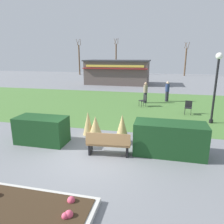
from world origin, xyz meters
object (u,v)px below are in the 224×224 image
at_px(lamppost_mid, 216,80).
at_px(food_kiosk, 118,72).
at_px(cafe_chair_west, 144,100).
at_px(tree_left_bg, 185,61).
at_px(cafe_chair_east, 188,106).
at_px(tree_right_bg, 79,59).
at_px(person_strolling, 145,92).
at_px(park_bench, 108,144).
at_px(tree_center_bg, 116,59).
at_px(trash_bin, 30,129).
at_px(person_standing, 167,91).
at_px(parked_car_west_slot, 129,74).

distance_m(lamppost_mid, food_kiosk, 18.06).
relative_size(cafe_chair_west, tree_left_bg, 0.15).
relative_size(cafe_chair_east, tree_right_bg, 0.13).
bearing_deg(tree_left_bg, food_kiosk, -124.99).
bearing_deg(tree_right_bg, tree_left_bg, 5.56).
distance_m(food_kiosk, person_strolling, 12.15).
xyz_separation_m(park_bench, person_strolling, (0.65, 9.87, 0.38)).
xyz_separation_m(person_strolling, tree_center_bg, (-7.94, 25.86, 2.30)).
height_order(park_bench, trash_bin, park_bench).
relative_size(person_standing, tree_left_bg, 0.28).
bearing_deg(cafe_chair_west, person_standing, 52.28).
bearing_deg(park_bench, cafe_chair_east, 62.20).
bearing_deg(person_strolling, person_standing, -138.99).
height_order(trash_bin, tree_center_bg, tree_center_bg).
distance_m(park_bench, person_strolling, 9.89).
bearing_deg(tree_center_bg, trash_bin, -84.69).
height_order(cafe_chair_west, parked_car_west_slot, parked_car_west_slot).
distance_m(lamppost_mid, cafe_chair_east, 2.81).
relative_size(food_kiosk, tree_right_bg, 1.25).
bearing_deg(food_kiosk, tree_right_bg, 129.89).
bearing_deg(tree_center_bg, cafe_chair_west, -73.74).
xyz_separation_m(food_kiosk, cafe_chair_west, (4.60, -12.52, -1.08)).
bearing_deg(trash_bin, tree_center_bg, 95.31).
relative_size(park_bench, tree_right_bg, 0.26).
distance_m(cafe_chair_west, tree_center_bg, 28.42).
height_order(lamppost_mid, trash_bin, lamppost_mid).
bearing_deg(lamppost_mid, person_strolling, 132.19).
distance_m(cafe_chair_east, person_standing, 4.06).
distance_m(food_kiosk, person_standing, 12.08).
relative_size(cafe_chair_west, person_standing, 0.53).
bearing_deg(park_bench, lamppost_mid, 47.94).
bearing_deg(tree_left_bg, tree_center_bg, 178.70).
height_order(cafe_chair_west, tree_right_bg, tree_right_bg).
xyz_separation_m(trash_bin, tree_center_bg, (-3.23, 34.73, 2.75)).
bearing_deg(parked_car_west_slot, park_bench, -83.04).
bearing_deg(park_bench, tree_center_bg, 101.54).
distance_m(lamppost_mid, person_standing, 6.24).
height_order(person_standing, parked_car_west_slot, person_standing).
bearing_deg(tree_left_bg, tree_right_bg, -174.44).
xyz_separation_m(food_kiosk, person_strolling, (4.62, -11.21, -0.74)).
bearing_deg(trash_bin, food_kiosk, 89.73).
relative_size(park_bench, trash_bin, 2.10).
xyz_separation_m(park_bench, parked_car_west_slot, (-3.60, 29.45, 0.16)).
height_order(person_strolling, tree_right_bg, tree_right_bg).
relative_size(trash_bin, cafe_chair_east, 0.93).
height_order(park_bench, tree_left_bg, tree_left_bg).
relative_size(tree_left_bg, tree_right_bg, 0.90).
relative_size(parked_car_west_slot, tree_left_bg, 0.71).
distance_m(person_standing, tree_left_bg, 24.93).
xyz_separation_m(cafe_chair_east, tree_center_bg, (-10.98, 28.72, 2.63)).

